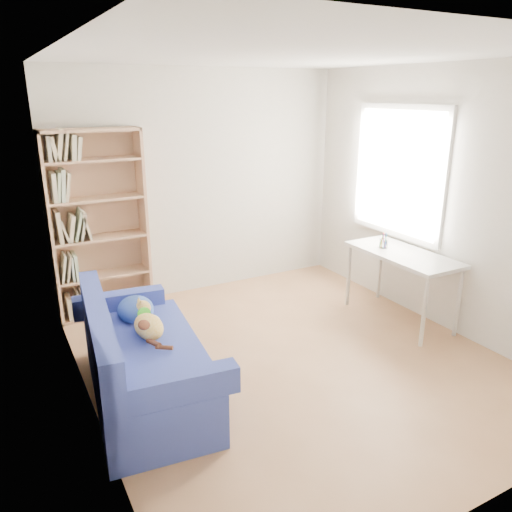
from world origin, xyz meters
The scene contains 6 objects.
ground centered at (0.00, 0.00, 0.00)m, with size 4.00×4.00×0.00m, color #9E6D47.
room_shell centered at (0.10, 0.03, 1.64)m, with size 3.54×4.04×2.62m.
sofa centered at (-1.37, 0.05, 0.32)m, with size 0.99×1.78×0.84m.
bookshelf centered at (-1.25, 1.83, 0.91)m, with size 0.99×0.31×1.98m.
desk centered at (1.45, 0.15, 0.68)m, with size 0.56×1.22×0.75m.
pen_cup centered at (1.39, 0.39, 0.81)m, with size 0.09×0.09×0.17m.
Camera 1 is at (-2.22, -3.43, 2.33)m, focal length 35.00 mm.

